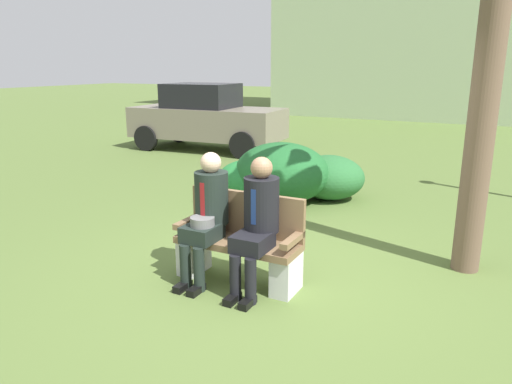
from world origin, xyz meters
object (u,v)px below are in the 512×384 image
(shrub_mid_lawn, at_px, (249,180))
(seated_man_right, at_px, (257,218))
(shrub_near_bench, at_px, (282,173))
(park_bench, at_px, (240,244))
(shrub_far_lawn, at_px, (329,177))
(parked_car_near, at_px, (206,117))
(seated_man_left, at_px, (207,211))

(shrub_mid_lawn, bearing_deg, seated_man_right, -60.44)
(seated_man_right, relative_size, shrub_near_bench, 0.86)
(seated_man_right, relative_size, shrub_mid_lawn, 1.25)
(park_bench, height_order, shrub_far_lawn, park_bench)
(parked_car_near, bearing_deg, park_bench, -54.58)
(seated_man_left, bearing_deg, shrub_mid_lawn, 110.13)
(seated_man_left, xyz_separation_m, shrub_near_bench, (-0.52, 2.98, -0.25))
(shrub_near_bench, relative_size, shrub_mid_lawn, 1.46)
(park_bench, bearing_deg, shrub_near_bench, 106.19)
(shrub_far_lawn, bearing_deg, seated_man_left, -91.62)
(shrub_near_bench, xyz_separation_m, shrub_mid_lawn, (-0.51, -0.15, -0.15))
(park_bench, xyz_separation_m, shrub_near_bench, (-0.83, 2.86, 0.09))
(seated_man_right, distance_m, shrub_far_lawn, 3.54)
(shrub_far_lawn, bearing_deg, parked_car_near, 144.92)
(shrub_near_bench, bearing_deg, shrub_mid_lawn, -163.23)
(parked_car_near, bearing_deg, seated_man_right, -53.59)
(shrub_near_bench, xyz_separation_m, parked_car_near, (-3.75, 3.59, 0.36))
(park_bench, height_order, shrub_mid_lawn, park_bench)
(seated_man_left, relative_size, parked_car_near, 0.33)
(shrub_near_bench, bearing_deg, seated_man_left, -80.07)
(shrub_far_lawn, bearing_deg, shrub_near_bench, -140.38)
(seated_man_right, bearing_deg, shrub_near_bench, 110.04)
(seated_man_left, distance_m, shrub_far_lawn, 3.52)
(seated_man_left, bearing_deg, shrub_far_lawn, 88.38)
(seated_man_right, distance_m, shrub_near_bench, 3.18)
(seated_man_left, relative_size, shrub_near_bench, 0.86)
(parked_car_near, bearing_deg, shrub_mid_lawn, -49.11)
(seated_man_left, xyz_separation_m, shrub_far_lawn, (0.10, 3.50, -0.37))
(parked_car_near, bearing_deg, shrub_near_bench, -43.69)
(park_bench, height_order, seated_man_right, seated_man_right)
(park_bench, relative_size, shrub_near_bench, 0.83)
(seated_man_right, relative_size, shrub_far_lawn, 1.14)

